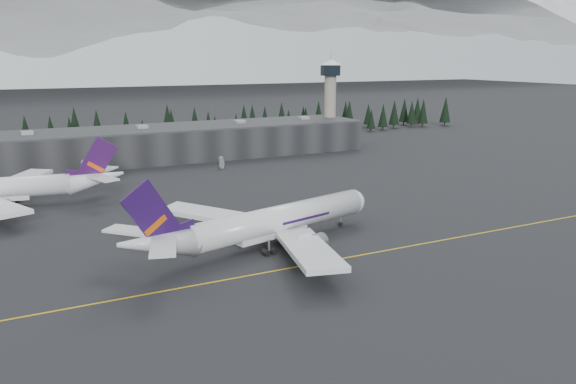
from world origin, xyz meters
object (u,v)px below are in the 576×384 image
terminal (169,143)px  jet_parked (4,188)px  control_tower (330,93)px  gse_vehicle_b (222,167)px  gse_vehicle_a (86,173)px  jet_main (261,224)px

terminal → jet_parked: 78.81m
control_tower → gse_vehicle_b: size_ratio=8.22×
jet_parked → gse_vehicle_b: 73.95m
jet_parked → gse_vehicle_a: jet_parked is taller
jet_main → gse_vehicle_b: jet_main is taller
gse_vehicle_a → gse_vehicle_b: (45.20, -10.43, 0.04)m
control_tower → gse_vehicle_b: control_tower is taller
terminal → gse_vehicle_b: bearing=-68.3°
jet_main → gse_vehicle_a: size_ratio=11.52×
jet_main → gse_vehicle_b: bearing=61.3°
terminal → gse_vehicle_a: bearing=-151.3°
control_tower → gse_vehicle_b: 74.60m
gse_vehicle_a → control_tower: bearing=19.3°
jet_main → jet_parked: size_ratio=1.01×
terminal → control_tower: bearing=2.3°
gse_vehicle_a → gse_vehicle_b: 46.39m
jet_main → gse_vehicle_b: 87.91m
terminal → jet_parked: jet_parked is taller
control_tower → gse_vehicle_b: bearing=-153.3°
control_tower → jet_main: (-85.77, -116.83, -18.23)m
terminal → gse_vehicle_a: size_ratio=30.07×
terminal → jet_main: size_ratio=2.61×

